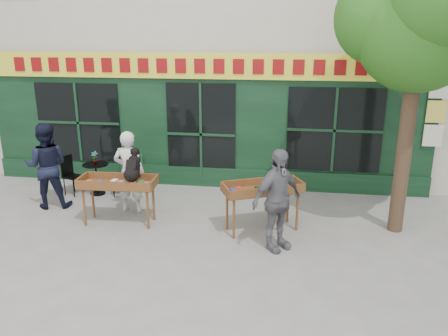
{
  "coord_description": "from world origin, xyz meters",
  "views": [
    {
      "loc": [
        2.14,
        -8.04,
        3.71
      ],
      "look_at": [
        0.85,
        0.5,
        1.06
      ],
      "focal_mm": 35.0,
      "sensor_mm": 36.0,
      "label": 1
    }
  ],
  "objects_px": {
    "book_cart_right": "(263,191)",
    "man_right": "(277,200)",
    "man_left": "(47,166)",
    "dog": "(132,164)",
    "woman": "(129,172)",
    "bistro_table": "(96,173)",
    "book_cart_center": "(118,185)"
  },
  "relations": [
    {
      "from": "dog",
      "to": "man_left",
      "type": "relative_size",
      "value": 0.31
    },
    {
      "from": "woman",
      "to": "man_right",
      "type": "xyz_separation_m",
      "value": [
        3.19,
        -1.29,
        0.03
      ]
    },
    {
      "from": "dog",
      "to": "bistro_table",
      "type": "distance_m",
      "value": 2.33
    },
    {
      "from": "book_cart_right",
      "to": "man_right",
      "type": "height_order",
      "value": "man_right"
    },
    {
      "from": "man_left",
      "to": "book_cart_center",
      "type": "bearing_deg",
      "value": 145.34
    },
    {
      "from": "book_cart_right",
      "to": "man_right",
      "type": "bearing_deg",
      "value": -93.19
    },
    {
      "from": "book_cart_right",
      "to": "book_cart_center",
      "type": "bearing_deg",
      "value": 157.12
    },
    {
      "from": "man_right",
      "to": "bistro_table",
      "type": "relative_size",
      "value": 2.44
    },
    {
      "from": "book_cart_right",
      "to": "man_right",
      "type": "xyz_separation_m",
      "value": [
        0.3,
        -0.75,
        0.11
      ]
    },
    {
      "from": "man_right",
      "to": "bistro_table",
      "type": "bearing_deg",
      "value": 108.5
    },
    {
      "from": "woman",
      "to": "man_left",
      "type": "height_order",
      "value": "man_left"
    },
    {
      "from": "book_cart_center",
      "to": "woman",
      "type": "height_order",
      "value": "woman"
    },
    {
      "from": "book_cart_center",
      "to": "bistro_table",
      "type": "xyz_separation_m",
      "value": [
        -1.18,
        1.54,
        -0.28
      ]
    },
    {
      "from": "book_cart_right",
      "to": "man_left",
      "type": "relative_size",
      "value": 0.85
    },
    {
      "from": "dog",
      "to": "book_cart_right",
      "type": "relative_size",
      "value": 0.37
    },
    {
      "from": "woman",
      "to": "bistro_table",
      "type": "xyz_separation_m",
      "value": [
        -1.18,
        0.89,
        -0.35
      ]
    },
    {
      "from": "book_cart_center",
      "to": "book_cart_right",
      "type": "distance_m",
      "value": 2.89
    },
    {
      "from": "dog",
      "to": "bistro_table",
      "type": "xyz_separation_m",
      "value": [
        -1.53,
        1.59,
        -0.75
      ]
    },
    {
      "from": "book_cart_right",
      "to": "woman",
      "type": "bearing_deg",
      "value": 144.35
    },
    {
      "from": "woman",
      "to": "book_cart_center",
      "type": "bearing_deg",
      "value": 87.47
    },
    {
      "from": "book_cart_right",
      "to": "man_left",
      "type": "bearing_deg",
      "value": 148.67
    },
    {
      "from": "book_cart_center",
      "to": "woman",
      "type": "relative_size",
      "value": 0.85
    },
    {
      "from": "book_cart_center",
      "to": "bistro_table",
      "type": "relative_size",
      "value": 2.01
    },
    {
      "from": "book_cart_center",
      "to": "book_cart_right",
      "type": "height_order",
      "value": "same"
    },
    {
      "from": "woman",
      "to": "bistro_table",
      "type": "height_order",
      "value": "woman"
    },
    {
      "from": "book_cart_right",
      "to": "bistro_table",
      "type": "relative_size",
      "value": 2.13
    },
    {
      "from": "dog",
      "to": "woman",
      "type": "height_order",
      "value": "woman"
    },
    {
      "from": "dog",
      "to": "man_left",
      "type": "distance_m",
      "value": 2.36
    },
    {
      "from": "book_cart_center",
      "to": "man_right",
      "type": "distance_m",
      "value": 3.25
    },
    {
      "from": "woman",
      "to": "book_cart_right",
      "type": "distance_m",
      "value": 2.94
    },
    {
      "from": "man_right",
      "to": "dog",
      "type": "bearing_deg",
      "value": 123.19
    },
    {
      "from": "woman",
      "to": "man_left",
      "type": "xyz_separation_m",
      "value": [
        -1.88,
        -0.01,
        0.06
      ]
    }
  ]
}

